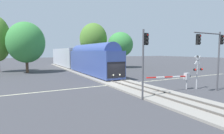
% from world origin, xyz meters
% --- Properties ---
extents(ground_plane, '(220.00, 220.00, 0.00)m').
position_xyz_m(ground_plane, '(0.00, 0.00, 0.00)').
color(ground_plane, '#3D3D42').
extents(road_centre_stripe, '(44.00, 0.20, 0.01)m').
position_xyz_m(road_centre_stripe, '(0.00, 0.00, 0.00)').
color(road_centre_stripe, beige).
rests_on(road_centre_stripe, ground).
extents(railway_track, '(4.40, 80.00, 0.32)m').
position_xyz_m(railway_track, '(0.00, 0.00, 0.10)').
color(railway_track, gray).
rests_on(railway_track, ground).
extents(commuter_train, '(3.04, 39.02, 5.16)m').
position_xyz_m(commuter_train, '(0.00, 19.36, 2.79)').
color(commuter_train, '#384C93').
rests_on(commuter_train, railway_track).
extents(crossing_gate_near, '(6.11, 0.40, 1.80)m').
position_xyz_m(crossing_gate_near, '(3.91, -6.09, 1.42)').
color(crossing_gate_near, '#B7B7BC').
rests_on(crossing_gate_near, ground).
extents(crossing_signal_mast, '(1.36, 0.44, 3.76)m').
position_xyz_m(crossing_signal_mast, '(5.73, -6.51, 2.30)').
color(crossing_signal_mast, '#B2B2B7').
rests_on(crossing_signal_mast, ground).
extents(traffic_signal_near_right, '(4.43, 0.38, 6.16)m').
position_xyz_m(traffic_signal_near_right, '(5.89, -8.05, 4.64)').
color(traffic_signal_near_right, '#4C4C51').
rests_on(traffic_signal_near_right, ground).
extents(traffic_signal_median, '(0.53, 0.38, 5.98)m').
position_xyz_m(traffic_signal_median, '(-2.14, -7.23, 3.99)').
color(traffic_signal_median, '#4C4C51').
rests_on(traffic_signal_median, ground).
extents(elm_centre_background, '(7.23, 7.23, 11.61)m').
position_xyz_m(elm_centre_background, '(6.38, 25.15, 7.44)').
color(elm_centre_background, '#4C3828').
rests_on(elm_centre_background, ground).
extents(oak_behind_train, '(6.98, 6.98, 9.79)m').
position_xyz_m(oak_behind_train, '(-10.04, 18.99, 5.86)').
color(oak_behind_train, brown).
rests_on(oak_behind_train, ground).
extents(oak_far_right, '(6.34, 6.34, 9.00)m').
position_xyz_m(oak_far_right, '(11.43, 19.61, 5.87)').
color(oak_far_right, '#4C3828').
rests_on(oak_far_right, ground).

